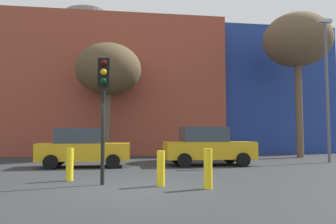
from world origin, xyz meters
TOP-DOWN VIEW (x-y plane):
  - ground_plane at (0.00, 0.00)m, footprint 200.00×200.00m
  - building_backdrop at (-3.57, 20.69)m, footprint 41.90×12.23m
  - parked_car_1 at (-2.05, 6.64)m, footprint 4.21×2.07m
  - parked_car_2 at (4.01, 6.64)m, footprint 4.41×2.16m
  - traffic_light_island at (-0.80, 0.93)m, footprint 0.36×0.36m
  - bare_tree_0 at (11.68, 11.27)m, footprint 4.61×4.61m
  - bare_tree_1 at (-1.18, 12.55)m, footprint 4.36×4.36m
  - bollard_yellow_0 at (2.21, -0.21)m, footprint 0.24×0.24m
  - bollard_yellow_1 at (-1.93, 1.98)m, footprint 0.24×0.24m
  - bollard_yellow_2 at (0.94, 0.48)m, footprint 0.24×0.24m
  - street_lamp at (11.11, 7.34)m, footprint 0.80×0.24m

SIDE VIEW (x-z plane):
  - ground_plane at x=0.00m, z-range 0.00..0.00m
  - bollard_yellow_2 at x=0.94m, z-range 0.00..1.05m
  - bollard_yellow_1 at x=-1.93m, z-range 0.00..1.08m
  - bollard_yellow_0 at x=2.21m, z-range 0.00..1.13m
  - parked_car_1 at x=-2.05m, z-range -0.01..1.82m
  - parked_car_2 at x=4.01m, z-range -0.01..1.91m
  - traffic_light_island at x=-0.80m, z-range 0.92..4.82m
  - street_lamp at x=11.11m, z-range 0.53..8.61m
  - building_backdrop at x=-3.57m, z-range -1.01..11.72m
  - bare_tree_1 at x=-1.18m, z-range 2.04..9.68m
  - bare_tree_0 at x=11.68m, z-range 3.03..12.94m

